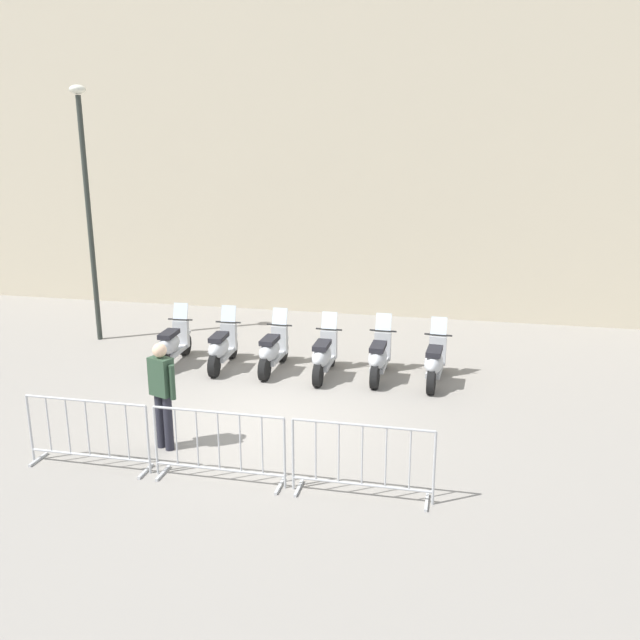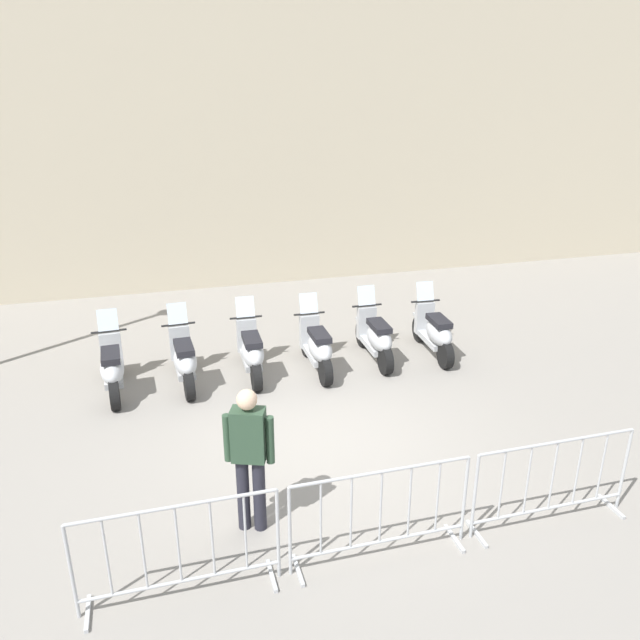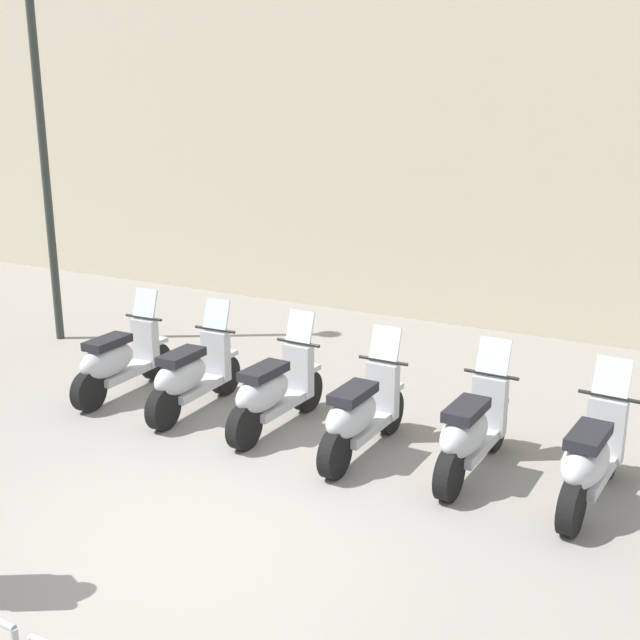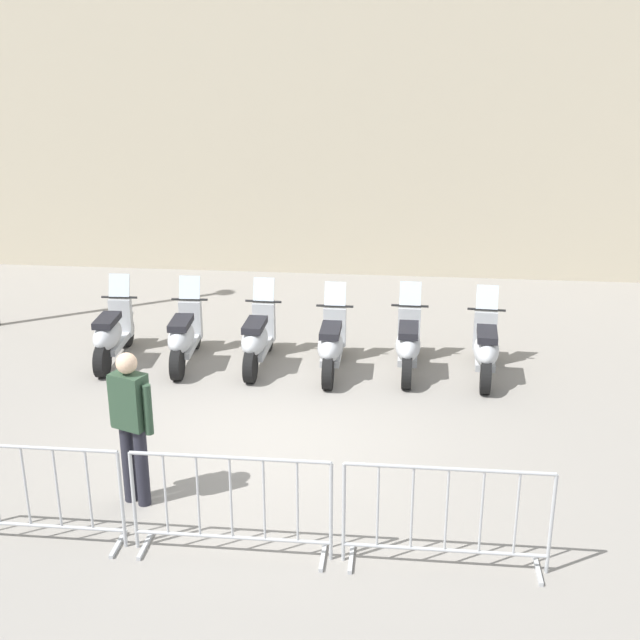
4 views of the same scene
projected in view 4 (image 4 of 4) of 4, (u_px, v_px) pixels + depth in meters
The scene contains 11 objects.
ground_plane at pixel (271, 441), 10.20m from camera, with size 120.00×120.00×0.00m, color gray.
motorcycle_0 at pixel (112, 334), 12.45m from camera, with size 0.62×1.72×1.24m.
motorcycle_1 at pixel (184, 337), 12.34m from camera, with size 0.61×1.72×1.24m.
motorcycle_2 at pixel (257, 339), 12.26m from camera, with size 0.69×1.71×1.24m.
motorcycle_3 at pixel (332, 345), 12.04m from camera, with size 0.67×1.72×1.24m.
motorcycle_4 at pixel (408, 344), 12.06m from camera, with size 0.69×1.71×1.24m.
motorcycle_5 at pixel (486, 349), 11.89m from camera, with size 0.73×1.70×1.24m.
barrier_segment_0 at pixel (27, 495), 8.04m from camera, with size 1.92×0.77×1.07m.
barrier_segment_1 at pixel (231, 507), 7.85m from camera, with size 1.92×0.77×1.07m.
barrier_segment_2 at pixel (446, 519), 7.65m from camera, with size 1.92×0.77×1.07m.
officer_near_row_end at pixel (131, 420), 8.56m from camera, with size 0.48×0.38×1.73m.
Camera 4 is at (-0.15, -9.12, 4.83)m, focal length 46.21 mm.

